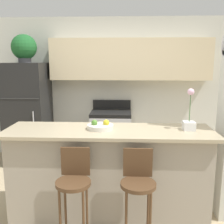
# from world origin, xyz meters

# --- Properties ---
(ground_plane) EXTENTS (14.00, 14.00, 0.00)m
(ground_plane) POSITION_xyz_m (0.00, 0.00, 0.00)
(ground_plane) COLOR tan
(wall_back) EXTENTS (5.60, 0.38, 2.55)m
(wall_back) POSITION_xyz_m (0.11, 2.02, 1.50)
(wall_back) COLOR silver
(wall_back) RESTS_ON ground_plane
(counter_bar) EXTENTS (2.27, 0.67, 1.05)m
(counter_bar) POSITION_xyz_m (0.00, 0.00, 0.53)
(counter_bar) COLOR gray
(counter_bar) RESTS_ON ground_plane
(refrigerator) EXTENTS (0.69, 0.74, 1.75)m
(refrigerator) POSITION_xyz_m (-1.52, 1.69, 0.87)
(refrigerator) COLOR black
(refrigerator) RESTS_ON ground_plane
(stove_range) EXTENTS (0.70, 0.63, 1.07)m
(stove_range) POSITION_xyz_m (-0.07, 1.75, 0.46)
(stove_range) COLOR silver
(stove_range) RESTS_ON ground_plane
(bar_stool_left) EXTENTS (0.33, 0.33, 0.97)m
(bar_stool_left) POSITION_xyz_m (-0.30, -0.49, 0.64)
(bar_stool_left) COLOR #4C331E
(bar_stool_left) RESTS_ON ground_plane
(bar_stool_right) EXTENTS (0.33, 0.33, 0.97)m
(bar_stool_right) POSITION_xyz_m (0.30, -0.49, 0.64)
(bar_stool_right) COLOR #4C331E
(bar_stool_right) RESTS_ON ground_plane
(potted_plant_on_fridge) EXTENTS (0.42, 0.42, 0.47)m
(potted_plant_on_fridge) POSITION_xyz_m (-1.52, 1.69, 2.00)
(potted_plant_on_fridge) COLOR #4C4C51
(potted_plant_on_fridge) RESTS_ON refrigerator
(orchid_vase) EXTENTS (0.12, 0.12, 0.45)m
(orchid_vase) POSITION_xyz_m (0.86, 0.02, 1.17)
(orchid_vase) COLOR white
(orchid_vase) RESTS_ON counter_bar
(fruit_bowl) EXTENTS (0.29, 0.29, 0.11)m
(fruit_bowl) POSITION_xyz_m (-0.09, 0.02, 1.08)
(fruit_bowl) COLOR silver
(fruit_bowl) RESTS_ON counter_bar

